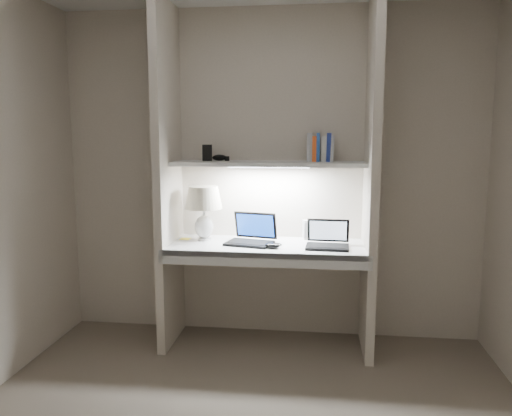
% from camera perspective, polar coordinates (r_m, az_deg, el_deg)
% --- Properties ---
extents(back_wall, '(3.20, 0.01, 2.50)m').
position_cam_1_polar(back_wall, '(3.84, 1.69, 3.75)').
color(back_wall, beige).
rests_on(back_wall, floor).
extents(alcove_panel_left, '(0.06, 0.55, 2.50)m').
position_cam_1_polar(alcove_panel_left, '(3.71, -10.02, 3.46)').
color(alcove_panel_left, beige).
rests_on(alcove_panel_left, floor).
extents(alcove_panel_right, '(0.06, 0.55, 2.50)m').
position_cam_1_polar(alcove_panel_right, '(3.57, 13.03, 3.18)').
color(alcove_panel_right, beige).
rests_on(alcove_panel_right, floor).
extents(desk, '(1.40, 0.55, 0.04)m').
position_cam_1_polar(desk, '(3.65, 1.26, -4.45)').
color(desk, white).
rests_on(desk, alcove_panel_left).
extents(desk_apron, '(1.46, 0.03, 0.10)m').
position_cam_1_polar(desk_apron, '(3.40, 0.81, -5.92)').
color(desk_apron, silver).
rests_on(desk_apron, desk).
extents(shelf, '(1.40, 0.36, 0.03)m').
position_cam_1_polar(shelf, '(3.66, 1.44, 5.09)').
color(shelf, silver).
rests_on(shelf, back_wall).
extents(strip_light, '(0.60, 0.04, 0.02)m').
position_cam_1_polar(strip_light, '(3.66, 1.44, 4.74)').
color(strip_light, white).
rests_on(strip_light, shelf).
extents(table_lamp, '(0.28, 0.28, 0.41)m').
position_cam_1_polar(table_lamp, '(3.75, -6.00, 0.46)').
color(table_lamp, white).
rests_on(table_lamp, desk).
extents(laptop_main, '(0.38, 0.35, 0.22)m').
position_cam_1_polar(laptop_main, '(3.67, -0.51, -3.25)').
color(laptop_main, black).
rests_on(laptop_main, desk).
extents(laptop_netbook, '(0.31, 0.28, 0.19)m').
position_cam_1_polar(laptop_netbook, '(3.59, 8.19, -3.73)').
color(laptop_netbook, black).
rests_on(laptop_netbook, desk).
extents(speaker, '(0.12, 0.10, 0.15)m').
position_cam_1_polar(speaker, '(3.83, 6.18, -2.45)').
color(speaker, silver).
rests_on(speaker, desk).
extents(mouse, '(0.12, 0.08, 0.04)m').
position_cam_1_polar(mouse, '(3.51, 1.88, -4.33)').
color(mouse, black).
rests_on(mouse, desk).
extents(cable_coil, '(0.12, 0.12, 0.01)m').
position_cam_1_polar(cable_coil, '(3.60, 2.21, -4.21)').
color(cable_coil, black).
rests_on(cable_coil, desk).
extents(sticky_note, '(0.08, 0.08, 0.00)m').
position_cam_1_polar(sticky_note, '(3.86, -8.10, -3.50)').
color(sticky_note, yellow).
rests_on(sticky_note, desk).
extents(book_row, '(0.20, 0.14, 0.21)m').
position_cam_1_polar(book_row, '(3.71, 7.35, 6.82)').
color(book_row, '#BCBCBC').
rests_on(book_row, shelf).
extents(shelf_box, '(0.08, 0.07, 0.12)m').
position_cam_1_polar(shelf_box, '(3.77, -5.61, 6.30)').
color(shelf_box, black).
rests_on(shelf_box, shelf).
extents(shelf_gadget, '(0.11, 0.09, 0.05)m').
position_cam_1_polar(shelf_gadget, '(3.77, -4.20, 5.76)').
color(shelf_gadget, black).
rests_on(shelf_gadget, shelf).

